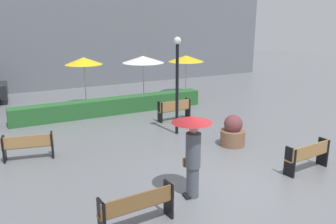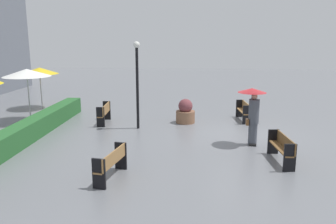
% 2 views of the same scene
% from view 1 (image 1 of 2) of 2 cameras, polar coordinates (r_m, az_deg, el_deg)
% --- Properties ---
extents(ground_plane, '(60.00, 60.00, 0.00)m').
position_cam_1_polar(ground_plane, '(10.06, 9.08, -11.47)').
color(ground_plane, slate).
extents(bench_back_row, '(1.58, 0.44, 0.91)m').
position_cam_1_polar(bench_back_row, '(15.63, 1.09, 0.57)').
color(bench_back_row, '#9E7242').
rests_on(bench_back_row, ground).
extents(bench_near_right, '(1.65, 0.49, 0.87)m').
position_cam_1_polar(bench_near_right, '(11.33, 21.71, -6.43)').
color(bench_near_right, '#9E7242').
rests_on(bench_near_right, ground).
extents(bench_near_left, '(1.76, 0.49, 0.86)m').
position_cam_1_polar(bench_near_left, '(7.94, -4.95, -14.89)').
color(bench_near_left, brown).
rests_on(bench_near_left, ground).
extents(bench_far_left, '(1.61, 0.65, 0.84)m').
position_cam_1_polar(bench_far_left, '(12.20, -21.64, -4.99)').
color(bench_far_left, '#9E7242').
rests_on(bench_far_left, ground).
extents(pedestrian_with_umbrella, '(1.03, 1.03, 2.13)m').
position_cam_1_polar(pedestrian_with_umbrella, '(8.82, 3.96, -5.30)').
color(pedestrian_with_umbrella, '#4C515B').
rests_on(pedestrian_with_umbrella, ground).
extents(planter_pot, '(0.88, 0.88, 1.13)m').
position_cam_1_polar(planter_pot, '(12.80, 10.43, -3.23)').
color(planter_pot, brown).
rests_on(planter_pot, ground).
extents(lamp_post, '(0.28, 0.28, 3.75)m').
position_cam_1_polar(lamp_post, '(13.42, 1.49, 5.91)').
color(lamp_post, black).
rests_on(lamp_post, ground).
extents(patio_umbrella_yellow, '(1.83, 1.83, 2.53)m').
position_cam_1_polar(patio_umbrella_yellow, '(18.04, -13.46, 8.01)').
color(patio_umbrella_yellow, silver).
rests_on(patio_umbrella_yellow, ground).
extents(patio_umbrella_white, '(2.16, 2.16, 2.49)m').
position_cam_1_polar(patio_umbrella_white, '(18.51, -4.04, 8.47)').
color(patio_umbrella_white, silver).
rests_on(patio_umbrella_white, ground).
extents(patio_umbrella_yellow_far, '(2.04, 2.04, 2.30)m').
position_cam_1_polar(patio_umbrella_yellow_far, '(20.57, 2.95, 8.61)').
color(patio_umbrella_yellow_far, silver).
rests_on(patio_umbrella_yellow_far, ground).
extents(hedge_strip, '(9.11, 0.70, 0.75)m').
position_cam_1_polar(hedge_strip, '(16.88, -9.02, 0.96)').
color(hedge_strip, '#28602D').
rests_on(hedge_strip, ground).
extents(building_facade, '(28.00, 1.20, 9.93)m').
position_cam_1_polar(building_facade, '(23.81, -14.53, 15.94)').
color(building_facade, slate).
rests_on(building_facade, ground).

